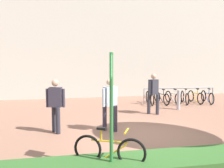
# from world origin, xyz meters

# --- Properties ---
(ground_plane) EXTENTS (60.00, 60.00, 0.00)m
(ground_plane) POSITION_xyz_m (0.00, 0.00, 0.00)
(ground_plane) COLOR #936651
(building_facade) EXTENTS (28.00, 1.20, 10.00)m
(building_facade) POSITION_xyz_m (0.00, 8.11, 5.00)
(building_facade) COLOR beige
(building_facade) RESTS_ON ground
(planter_strip) EXTENTS (7.00, 1.10, 0.16)m
(planter_strip) POSITION_xyz_m (-0.50, -2.20, 0.08)
(planter_strip) COLOR #336028
(planter_strip) RESTS_ON ground
(parking_sign_post) EXTENTS (0.13, 0.35, 2.53)m
(parking_sign_post) POSITION_xyz_m (-1.37, -2.20, 1.65)
(parking_sign_post) COLOR #2D7238
(parking_sign_post) RESTS_ON ground
(bike_at_sign) EXTENTS (1.55, 0.77, 0.86)m
(bike_at_sign) POSITION_xyz_m (-1.38, -2.01, 0.35)
(bike_at_sign) COLOR black
(bike_at_sign) RESTS_ON ground
(bike_rack_cluster) EXTENTS (3.75, 1.81, 0.83)m
(bike_rack_cluster) POSITION_xyz_m (3.53, 4.73, 0.35)
(bike_rack_cluster) COLOR #99999E
(bike_rack_cluster) RESTS_ON ground
(bollard_steel) EXTENTS (0.16, 0.16, 0.90)m
(bollard_steel) POSITION_xyz_m (2.83, 3.31, 0.45)
(bollard_steel) COLOR #ADADB2
(bollard_steel) RESTS_ON ground
(person_suited_navy) EXTENTS (0.53, 0.41, 1.72)m
(person_suited_navy) POSITION_xyz_m (1.36, 2.65, 0.98)
(person_suited_navy) COLOR #2D2D38
(person_suited_navy) RESTS_ON ground
(person_suited_dark) EXTENTS (0.60, 0.38, 1.72)m
(person_suited_dark) POSITION_xyz_m (-2.61, 0.72, 0.98)
(person_suited_dark) COLOR #2D2D38
(person_suited_dark) RESTS_ON ground
(person_shirt_blue) EXTENTS (0.55, 0.40, 1.72)m
(person_shirt_blue) POSITION_xyz_m (-0.88, 0.60, 0.98)
(person_shirt_blue) COLOR #383342
(person_shirt_blue) RESTS_ON ground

